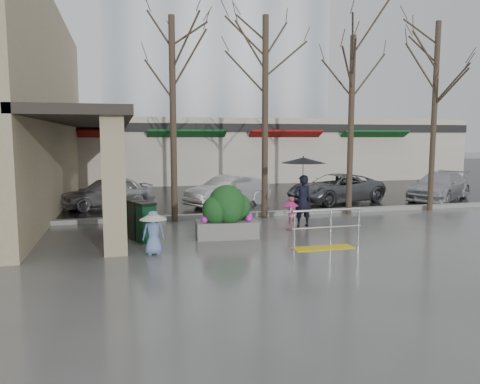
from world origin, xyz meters
name	(u,v)px	position (x,y,z in m)	size (l,w,h in m)	color
ground	(262,241)	(0.00, 0.00, 0.00)	(120.00, 120.00, 0.00)	#51514F
street_asphalt	(174,176)	(0.00, 22.00, 0.01)	(120.00, 36.00, 0.01)	black
curb	(229,215)	(0.00, 4.00, 0.07)	(120.00, 0.30, 0.15)	gray
canopy_slab	(92,118)	(-4.80, 8.00, 3.62)	(2.80, 18.00, 0.25)	#2D2823
pillar_front	(114,184)	(-3.90, -0.50, 1.75)	(0.55, 0.55, 3.50)	tan
pillar_back	(116,167)	(-3.90, 6.00, 1.75)	(0.55, 0.55, 3.50)	tan
storefront_row	(211,150)	(2.00, 17.97, 2.01)	(34.00, 6.74, 4.00)	beige
office_tower	(207,27)	(4.00, 30.00, 12.50)	(18.00, 12.00, 25.00)	#8C99A8
handrail	(325,234)	(1.36, -1.20, 0.38)	(1.90, 0.50, 1.03)	yellow
tree_west	(172,69)	(-2.00, 3.60, 5.08)	(3.20, 3.20, 6.80)	#382B21
tree_midwest	(265,68)	(1.20, 3.60, 5.23)	(3.20, 3.20, 7.00)	#382B21
tree_mideast	(352,82)	(4.50, 3.60, 4.86)	(3.20, 3.20, 6.50)	#382B21
tree_east	(436,70)	(8.00, 3.60, 5.38)	(3.20, 3.20, 7.20)	#382B21
woman	(303,181)	(1.88, 1.71, 1.46)	(1.44, 1.44, 2.27)	black
child_pink	(290,211)	(1.33, 1.32, 0.58)	(0.59, 0.53, 1.04)	pink
child_blue	(153,228)	(-3.00, -0.76, 0.67)	(0.67, 0.67, 1.10)	#6982BB
planter	(227,212)	(-0.83, 0.71, 0.73)	(1.80, 1.05, 1.52)	gray
news_boxes	(134,219)	(-3.41, 1.33, 0.55)	(1.20, 1.98, 1.10)	#0C351C
car_a	(107,192)	(-4.29, 7.45, 0.63)	(1.49, 3.70, 1.26)	#B4B3B8
car_b	(228,191)	(0.59, 6.73, 0.63)	(1.33, 3.82, 1.26)	silver
car_c	(335,188)	(5.31, 6.44, 0.63)	(2.09, 4.53, 1.26)	#585B60
car_d	(439,186)	(10.34, 6.13, 0.63)	(1.77, 4.34, 1.26)	#B6B7BC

